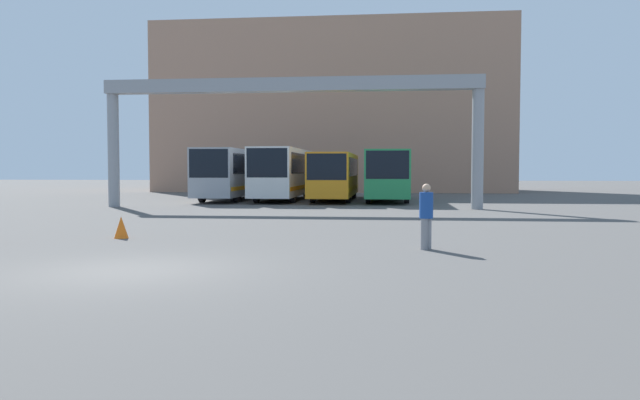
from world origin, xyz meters
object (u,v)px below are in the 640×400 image
at_px(bus_slot_2, 335,174).
at_px(pedestrian_far_center, 426,215).
at_px(bus_slot_0, 231,171).
at_px(bus_slot_1, 283,171).
at_px(bus_slot_3, 388,172).
at_px(traffic_cone, 121,227).

height_order(bus_slot_2, pedestrian_far_center, bus_slot_2).
relative_size(bus_slot_0, bus_slot_2, 0.92).
xyz_separation_m(bus_slot_1, bus_slot_2, (3.39, 0.21, -0.18)).
bearing_deg(bus_slot_1, bus_slot_2, 3.58).
bearing_deg(bus_slot_3, bus_slot_2, 177.65).
bearing_deg(bus_slot_1, bus_slot_0, -175.69).
bearing_deg(traffic_cone, bus_slot_1, 87.55).
bearing_deg(pedestrian_far_center, bus_slot_1, -121.81).
height_order(bus_slot_1, bus_slot_3, bus_slot_1).
bearing_deg(traffic_cone, pedestrian_far_center, -10.26).
relative_size(bus_slot_3, traffic_cone, 16.77).
bearing_deg(bus_slot_0, bus_slot_2, 3.95).
xyz_separation_m(bus_slot_2, traffic_cone, (-4.35, -22.77, -1.41)).
distance_m(bus_slot_3, pedestrian_far_center, 24.26).
relative_size(bus_slot_2, bus_slot_3, 1.03).
distance_m(bus_slot_0, bus_slot_3, 10.18).
bearing_deg(bus_slot_3, bus_slot_0, -178.15).
bearing_deg(bus_slot_1, traffic_cone, -92.45).
bearing_deg(traffic_cone, bus_slot_2, 79.17).
height_order(bus_slot_1, pedestrian_far_center, bus_slot_1).
xyz_separation_m(bus_slot_2, bus_slot_3, (3.39, -0.14, 0.08)).
distance_m(bus_slot_1, pedestrian_far_center, 25.39).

